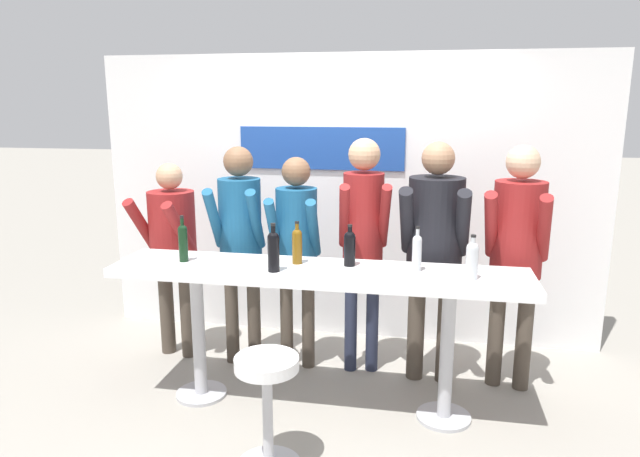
{
  "coord_description": "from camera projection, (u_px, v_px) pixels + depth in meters",
  "views": [
    {
      "loc": [
        0.67,
        -3.53,
        2.06
      ],
      "look_at": [
        0.0,
        0.08,
        1.24
      ],
      "focal_mm": 32.0,
      "sensor_mm": 36.0,
      "label": 1
    }
  ],
  "objects": [
    {
      "name": "ground_plane",
      "position": [
        318.0,
        406.0,
        3.95
      ],
      "size": [
        40.0,
        40.0,
        0.0
      ],
      "primitive_type": "plane",
      "color": "gray"
    },
    {
      "name": "back_wall",
      "position": [
        346.0,
        199.0,
        4.97
      ],
      "size": [
        4.35,
        0.12,
        2.46
      ],
      "color": "white",
      "rests_on": "ground_plane"
    },
    {
      "name": "tasting_table",
      "position": [
        318.0,
        290.0,
        3.77
      ],
      "size": [
        2.75,
        0.55,
        0.99
      ],
      "color": "white",
      "rests_on": "ground_plane"
    },
    {
      "name": "bar_stool",
      "position": [
        267.0,
        396.0,
        3.18
      ],
      "size": [
        0.38,
        0.38,
        0.69
      ],
      "color": "#B2B2B7",
      "rests_on": "ground_plane"
    },
    {
      "name": "person_far_left",
      "position": [
        172.0,
        240.0,
        4.56
      ],
      "size": [
        0.5,
        0.58,
        1.6
      ],
      "rotation": [
        0.0,
        0.0,
        -0.19
      ],
      "color": "#473D33",
      "rests_on": "ground_plane"
    },
    {
      "name": "person_left",
      "position": [
        240.0,
        231.0,
        4.39
      ],
      "size": [
        0.42,
        0.55,
        1.74
      ],
      "rotation": [
        0.0,
        0.0,
        0.09
      ],
      "color": "#473D33",
      "rests_on": "ground_plane"
    },
    {
      "name": "person_center_left",
      "position": [
        296.0,
        239.0,
        4.33
      ],
      "size": [
        0.4,
        0.52,
        1.67
      ],
      "rotation": [
        0.0,
        0.0,
        0.07
      ],
      "color": "#473D33",
      "rests_on": "ground_plane"
    },
    {
      "name": "person_center",
      "position": [
        363.0,
        227.0,
        4.24
      ],
      "size": [
        0.41,
        0.56,
        1.81
      ],
      "rotation": [
        0.0,
        0.0,
        0.15
      ],
      "color": "#23283D",
      "rests_on": "ground_plane"
    },
    {
      "name": "person_center_right",
      "position": [
        435.0,
        238.0,
        4.1
      ],
      "size": [
        0.49,
        0.59,
        1.79
      ],
      "rotation": [
        0.0,
        0.0,
        -0.05
      ],
      "color": "#473D33",
      "rests_on": "ground_plane"
    },
    {
      "name": "person_right",
      "position": [
        517.0,
        241.0,
        3.99
      ],
      "size": [
        0.49,
        0.61,
        1.78
      ],
      "rotation": [
        0.0,
        0.0,
        -0.2
      ],
      "color": "#473D33",
      "rests_on": "ground_plane"
    },
    {
      "name": "wine_bottle_0",
      "position": [
        472.0,
        259.0,
        3.48
      ],
      "size": [
        0.08,
        0.08,
        0.28
      ],
      "color": "#B7BCC1",
      "rests_on": "tasting_table"
    },
    {
      "name": "wine_bottle_1",
      "position": [
        273.0,
        249.0,
        3.64
      ],
      "size": [
        0.08,
        0.08,
        0.32
      ],
      "color": "black",
      "rests_on": "tasting_table"
    },
    {
      "name": "wine_bottle_2",
      "position": [
        297.0,
        244.0,
        3.82
      ],
      "size": [
        0.07,
        0.07,
        0.29
      ],
      "color": "brown",
      "rests_on": "tasting_table"
    },
    {
      "name": "wine_bottle_3",
      "position": [
        350.0,
        247.0,
        3.77
      ],
      "size": [
        0.08,
        0.08,
        0.28
      ],
      "color": "black",
      "rests_on": "tasting_table"
    },
    {
      "name": "wine_bottle_4",
      "position": [
        183.0,
        241.0,
        3.87
      ],
      "size": [
        0.06,
        0.06,
        0.32
      ],
      "color": "black",
      "rests_on": "tasting_table"
    },
    {
      "name": "wine_bottle_5",
      "position": [
        417.0,
        251.0,
        3.65
      ],
      "size": [
        0.06,
        0.06,
        0.29
      ],
      "color": "#B7BCC1",
      "rests_on": "tasting_table"
    }
  ]
}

